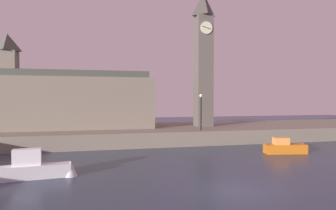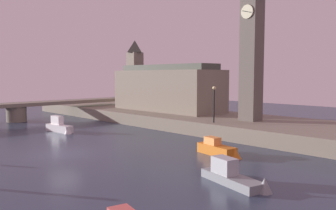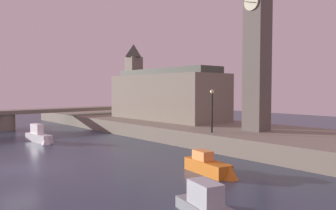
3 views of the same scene
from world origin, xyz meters
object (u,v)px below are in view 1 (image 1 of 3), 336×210
boat_patrol_orange (288,148)px  streetlamp (201,108)px  parliament_hall (75,100)px  boat_ferry_white (39,168)px  clock_tower (203,58)px

boat_patrol_orange → streetlamp: bearing=131.5°
parliament_hall → boat_ferry_white: parliament_hall is taller
clock_tower → streetlamp: bearing=-113.2°
parliament_hall → boat_patrol_orange: parliament_hall is taller
boat_patrol_orange → boat_ferry_white: boat_ferry_white is taller
parliament_hall → boat_ferry_white: bearing=-93.0°
boat_ferry_white → clock_tower: bearing=42.3°
clock_tower → streetlamp: (-1.78, -4.15, -5.88)m
streetlamp → boat_ferry_white: size_ratio=0.84×
parliament_hall → streetlamp: size_ratio=4.37×
streetlamp → boat_patrol_orange: (5.82, -6.57, -3.39)m
parliament_hall → clock_tower: bearing=-5.5°
boat_patrol_orange → parliament_hall: bearing=147.4°
boat_patrol_orange → boat_ferry_white: size_ratio=0.93×
clock_tower → boat_patrol_orange: clock_tower is taller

